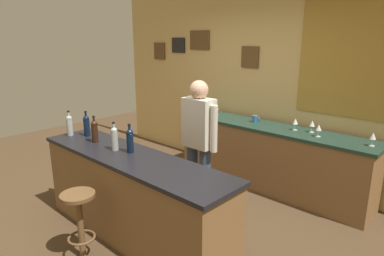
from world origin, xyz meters
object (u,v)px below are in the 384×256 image
Objects in this scene: wine_bottle_c at (95,130)px; wine_glass_c at (312,124)px; wine_bottle_b at (87,125)px; wine_glass_e at (373,137)px; coffee_mug at (255,119)px; wine_glass_a at (217,108)px; wine_glass_b at (295,122)px; wine_bottle_d at (114,138)px; wine_bottle_e at (130,140)px; wine_glass_d at (319,128)px; bar_stool at (79,215)px; wine_bottle_a at (69,125)px; bartender at (199,140)px.

wine_glass_c is (1.60, 2.13, -0.05)m from wine_bottle_c.
wine_bottle_b is 1.97× the size of wine_glass_e.
wine_glass_e is 1.24× the size of coffee_mug.
wine_glass_b is at bearing 0.19° from wine_glass_a.
wine_bottle_d is 2.46m from wine_glass_c.
wine_bottle_e is 2.26m from wine_glass_d.
wine_bottle_e is 1.97× the size of wine_glass_c.
bar_stool is at bearing -114.15° from wine_glass_d.
bar_stool is at bearing -79.26° from wine_glass_a.
wine_bottle_b is 2.80m from wine_glass_c.
wine_bottle_a is 1.97× the size of wine_glass_c.
wine_glass_c is at bearing 53.14° from wine_bottle_c.
bartender is 5.29× the size of wine_bottle_d.
wine_glass_c is at bearing 12.33° from wine_glass_b.
wine_bottle_b is at bearing -142.87° from wine_glass_e.
bartender is 1.48m from wine_glass_d.
wine_bottle_c is (-0.85, -0.81, 0.12)m from bartender.
wine_glass_d is (0.89, 1.18, 0.07)m from bartender.
wine_glass_b is at bearing -167.67° from wine_glass_c.
bartender is 10.45× the size of wine_glass_d.
wine_bottle_e is 2.19m from wine_glass_b.
wine_glass_d is at bearing -174.68° from wine_glass_e.
wine_glass_d is at bearing -5.99° from coffee_mug.
coffee_mug is (0.19, 2.67, 0.49)m from bar_stool.
wine_bottle_c is at bearing -136.18° from bartender.
wine_glass_d reaches higher than coffee_mug.
bartender is at bearing 70.65° from wine_bottle_e.
wine_bottle_d is at bearing -119.20° from wine_glass_c.
wine_glass_a and wine_glass_e have the same top height.
bartender is at bearing 33.24° from wine_bottle_b.
wine_glass_a is at bearing 121.06° from bartender.
wine_bottle_e is at bearing 5.20° from wine_bottle_c.
bartender reaches higher than wine_glass_c.
wine_glass_b and wine_glass_d have the same top height.
wine_bottle_e is at bearing 19.59° from wine_bottle_d.
wine_bottle_e reaches higher than bar_stool.
wine_bottle_a reaches higher than wine_glass_e.
wine_glass_b is at bearing 66.87° from bartender.
bartender is at bearing -86.91° from coffee_mug.
wine_bottle_c is at bearing 7.95° from wine_bottle_a.
bar_stool is 4.39× the size of wine_glass_e.
wine_glass_e is (2.78, 2.12, -0.05)m from wine_bottle_a.
wine_bottle_e is at bearing -111.74° from wine_glass_b.
wine_bottle_b is at bearing 166.74° from wine_bottle_c.
wine_bottle_e is at bearing 6.41° from wine_bottle_a.
wine_bottle_b is 1.97× the size of wine_glass_d.
wine_bottle_c reaches higher than wine_glass_b.
wine_bottle_d reaches higher than coffee_mug.
wine_bottle_d is 2.12m from wine_glass_a.
wine_bottle_d is at bearing -100.18° from coffee_mug.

